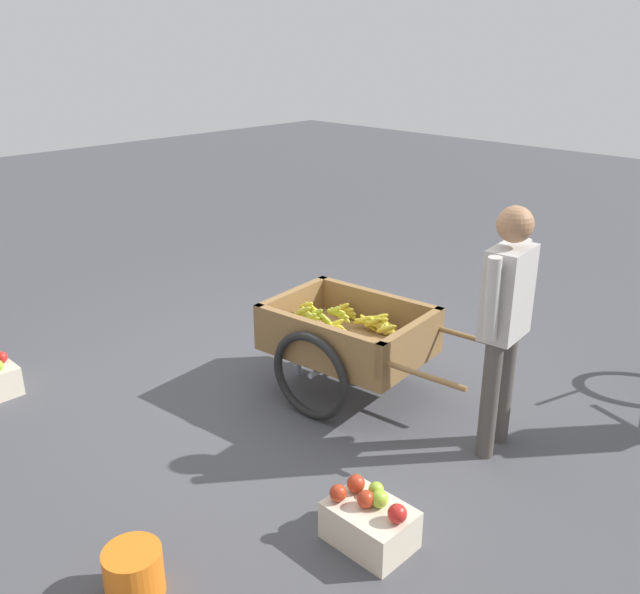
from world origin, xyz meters
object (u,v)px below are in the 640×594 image
at_px(fruit_cart, 347,339).
at_px(mixed_fruit_crate, 369,521).
at_px(plastic_bucket, 134,572).
at_px(vendor_person, 506,311).

xyz_separation_m(fruit_cart, mixed_fruit_crate, (-1.16, 1.09, -0.31)).
bearing_deg(plastic_bucket, mixed_fruit_crate, -118.20).
bearing_deg(vendor_person, plastic_bucket, 76.24).
relative_size(vendor_person, mixed_fruit_crate, 3.61).
distance_m(fruit_cart, plastic_bucket, 2.24).
bearing_deg(mixed_fruit_crate, plastic_bucket, 61.80).
distance_m(vendor_person, plastic_bucket, 2.48).
height_order(vendor_person, plastic_bucket, vendor_person).
height_order(fruit_cart, vendor_person, vendor_person).
distance_m(fruit_cart, mixed_fruit_crate, 1.62).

